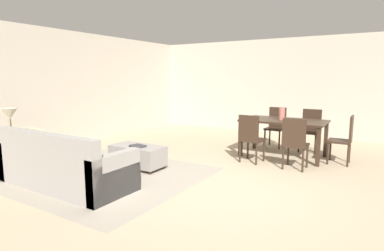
{
  "coord_description": "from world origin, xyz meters",
  "views": [
    {
      "loc": [
        2.0,
        -4.12,
        1.62
      ],
      "look_at": [
        -1.3,
        1.24,
        0.65
      ],
      "focal_mm": 29.59,
      "sensor_mm": 36.0,
      "label": 1
    }
  ],
  "objects_px": {
    "book_on_ottoman": "(138,146)",
    "dining_chair_far_right": "(310,128)",
    "dining_chair_far_left": "(276,125)",
    "ottoman_table": "(138,155)",
    "dining_chair_head_east": "(345,137)",
    "vase_centerpiece": "(282,114)",
    "table_lamp": "(10,115)",
    "dining_chair_near_left": "(250,136)",
    "couch": "(63,167)",
    "side_table": "(13,146)",
    "dining_chair_near_right": "(295,141)",
    "dining_table": "(284,124)"
  },
  "relations": [
    {
      "from": "dining_chair_near_right",
      "to": "dining_chair_far_right",
      "type": "xyz_separation_m",
      "value": [
        -0.07,
        1.65,
        0.0
      ]
    },
    {
      "from": "book_on_ottoman",
      "to": "dining_chair_far_right",
      "type": "bearing_deg",
      "value": 53.33
    },
    {
      "from": "side_table",
      "to": "dining_chair_near_right",
      "type": "height_order",
      "value": "dining_chair_near_right"
    },
    {
      "from": "dining_chair_far_left",
      "to": "ottoman_table",
      "type": "bearing_deg",
      "value": -117.24
    },
    {
      "from": "side_table",
      "to": "dining_chair_near_right",
      "type": "relative_size",
      "value": 0.63
    },
    {
      "from": "ottoman_table",
      "to": "vase_centerpiece",
      "type": "relative_size",
      "value": 4.0
    },
    {
      "from": "dining_table",
      "to": "vase_centerpiece",
      "type": "distance_m",
      "value": 0.22
    },
    {
      "from": "table_lamp",
      "to": "dining_table",
      "type": "xyz_separation_m",
      "value": [
        3.64,
        3.5,
        -0.32
      ]
    },
    {
      "from": "dining_chair_far_right",
      "to": "table_lamp",
      "type": "bearing_deg",
      "value": -133.02
    },
    {
      "from": "vase_centerpiece",
      "to": "book_on_ottoman",
      "type": "xyz_separation_m",
      "value": [
        -1.88,
        -2.23,
        -0.46
      ]
    },
    {
      "from": "ottoman_table",
      "to": "table_lamp",
      "type": "xyz_separation_m",
      "value": [
        -1.66,
        -1.3,
        0.75
      ]
    },
    {
      "from": "dining_chair_near_left",
      "to": "dining_chair_head_east",
      "type": "height_order",
      "value": "same"
    },
    {
      "from": "dining_chair_head_east",
      "to": "dining_chair_far_right",
      "type": "bearing_deg",
      "value": 134.1
    },
    {
      "from": "dining_chair_near_right",
      "to": "dining_chair_far_left",
      "type": "bearing_deg",
      "value": 116.47
    },
    {
      "from": "dining_chair_head_east",
      "to": "dining_chair_far_left",
      "type": "bearing_deg",
      "value": 151.35
    },
    {
      "from": "couch",
      "to": "side_table",
      "type": "xyz_separation_m",
      "value": [
        -1.37,
        0.02,
        0.16
      ]
    },
    {
      "from": "ottoman_table",
      "to": "book_on_ottoman",
      "type": "distance_m",
      "value": 0.21
    },
    {
      "from": "table_lamp",
      "to": "dining_chair_far_right",
      "type": "relative_size",
      "value": 0.57
    },
    {
      "from": "table_lamp",
      "to": "book_on_ottoman",
      "type": "distance_m",
      "value": 2.2
    },
    {
      "from": "couch",
      "to": "side_table",
      "type": "height_order",
      "value": "couch"
    },
    {
      "from": "dining_chair_far_right",
      "to": "couch",
      "type": "bearing_deg",
      "value": -121.46
    },
    {
      "from": "ottoman_table",
      "to": "dining_chair_far_left",
      "type": "relative_size",
      "value": 1.06
    },
    {
      "from": "dining_chair_far_left",
      "to": "book_on_ottoman",
      "type": "height_order",
      "value": "dining_chair_far_left"
    },
    {
      "from": "side_table",
      "to": "dining_chair_head_east",
      "type": "height_order",
      "value": "dining_chair_head_east"
    },
    {
      "from": "dining_chair_near_right",
      "to": "book_on_ottoman",
      "type": "relative_size",
      "value": 3.54
    },
    {
      "from": "dining_table",
      "to": "dining_chair_far_right",
      "type": "bearing_deg",
      "value": 65.0
    },
    {
      "from": "dining_chair_near_right",
      "to": "book_on_ottoman",
      "type": "bearing_deg",
      "value": -148.93
    },
    {
      "from": "dining_chair_head_east",
      "to": "book_on_ottoman",
      "type": "distance_m",
      "value": 3.81
    },
    {
      "from": "ottoman_table",
      "to": "table_lamp",
      "type": "relative_size",
      "value": 1.86
    },
    {
      "from": "dining_chair_near_left",
      "to": "dining_chair_near_right",
      "type": "relative_size",
      "value": 1.0
    },
    {
      "from": "ottoman_table",
      "to": "vase_centerpiece",
      "type": "bearing_deg",
      "value": 48.06
    },
    {
      "from": "ottoman_table",
      "to": "dining_chair_far_right",
      "type": "height_order",
      "value": "dining_chair_far_right"
    },
    {
      "from": "dining_chair_far_right",
      "to": "book_on_ottoman",
      "type": "xyz_separation_m",
      "value": [
        -2.29,
        -3.07,
        -0.1
      ]
    },
    {
      "from": "side_table",
      "to": "dining_table",
      "type": "relative_size",
      "value": 0.35
    },
    {
      "from": "dining_table",
      "to": "side_table",
      "type": "bearing_deg",
      "value": -136.12
    },
    {
      "from": "couch",
      "to": "table_lamp",
      "type": "bearing_deg",
      "value": 179.09
    },
    {
      "from": "dining_chair_near_left",
      "to": "dining_chair_far_right",
      "type": "height_order",
      "value": "same"
    },
    {
      "from": "table_lamp",
      "to": "dining_chair_near_left",
      "type": "xyz_separation_m",
      "value": [
        3.25,
        2.68,
        -0.47
      ]
    },
    {
      "from": "dining_chair_near_left",
      "to": "book_on_ottoman",
      "type": "distance_m",
      "value": 2.11
    },
    {
      "from": "dining_chair_head_east",
      "to": "vase_centerpiece",
      "type": "distance_m",
      "value": 1.23
    },
    {
      "from": "book_on_ottoman",
      "to": "dining_chair_near_left",
      "type": "bearing_deg",
      "value": 43.61
    },
    {
      "from": "table_lamp",
      "to": "dining_chair_head_east",
      "type": "height_order",
      "value": "table_lamp"
    },
    {
      "from": "dining_chair_far_right",
      "to": "ottoman_table",
      "type": "bearing_deg",
      "value": -128.1
    },
    {
      "from": "book_on_ottoman",
      "to": "side_table",
      "type": "bearing_deg",
      "value": -144.53
    },
    {
      "from": "side_table",
      "to": "dining_chair_near_left",
      "type": "bearing_deg",
      "value": 39.52
    },
    {
      "from": "dining_chair_head_east",
      "to": "vase_centerpiece",
      "type": "xyz_separation_m",
      "value": [
        -1.18,
        -0.04,
        0.36
      ]
    },
    {
      "from": "dining_table",
      "to": "book_on_ottoman",
      "type": "distance_m",
      "value": 2.98
    },
    {
      "from": "dining_chair_head_east",
      "to": "vase_centerpiece",
      "type": "height_order",
      "value": "vase_centerpiece"
    },
    {
      "from": "dining_chair_far_right",
      "to": "vase_centerpiece",
      "type": "height_order",
      "value": "vase_centerpiece"
    },
    {
      "from": "table_lamp",
      "to": "vase_centerpiece",
      "type": "xyz_separation_m",
      "value": [
        3.61,
        3.47,
        -0.1
      ]
    }
  ]
}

